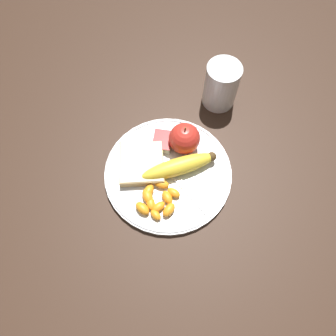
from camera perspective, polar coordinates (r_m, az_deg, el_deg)
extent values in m
plane|color=#332116|center=(0.72, 0.00, -1.09)|extent=(3.00, 3.00, 0.00)
cylinder|color=silver|center=(0.71, 0.00, -0.89)|extent=(0.28, 0.28, 0.01)
torus|color=silver|center=(0.71, 0.00, -0.69)|extent=(0.27, 0.27, 0.01)
cylinder|color=silver|center=(0.79, 9.24, 14.04)|extent=(0.08, 0.08, 0.11)
cylinder|color=yellow|center=(0.79, 9.14, 13.62)|extent=(0.07, 0.07, 0.09)
sphere|color=red|center=(0.71, 2.88, 5.15)|extent=(0.07, 0.07, 0.07)
cylinder|color=brown|center=(0.68, 3.02, 6.78)|extent=(0.00, 0.00, 0.01)
ellipsoid|color=yellow|center=(0.69, 1.82, 0.25)|extent=(0.11, 0.16, 0.04)
sphere|color=#473319|center=(0.71, 7.61, 1.98)|extent=(0.02, 0.02, 0.02)
cube|color=tan|center=(0.71, -4.58, 0.77)|extent=(0.12, 0.11, 0.02)
cube|color=beige|center=(0.71, -4.58, 0.77)|extent=(0.11, 0.11, 0.02)
cube|color=silver|center=(0.69, 3.00, -3.48)|extent=(0.10, 0.11, 0.00)
cube|color=silver|center=(0.72, -2.08, 2.17)|extent=(0.06, 0.06, 0.00)
cube|color=silver|center=(0.73, -0.96, 4.58)|extent=(0.05, 0.04, 0.02)
cube|color=#B21E1E|center=(0.72, -0.98, 5.01)|extent=(0.05, 0.04, 0.00)
ellipsoid|color=orange|center=(0.67, -4.47, -7.03)|extent=(0.04, 0.04, 0.02)
ellipsoid|color=orange|center=(0.69, -1.11, -2.83)|extent=(0.02, 0.03, 0.02)
ellipsoid|color=orange|center=(0.68, 1.00, -4.33)|extent=(0.03, 0.03, 0.02)
ellipsoid|color=orange|center=(0.68, -3.42, -4.07)|extent=(0.04, 0.03, 0.02)
ellipsoid|color=orange|center=(0.67, 0.16, -7.31)|extent=(0.04, 0.03, 0.02)
ellipsoid|color=orange|center=(0.67, -3.03, -6.15)|extent=(0.03, 0.03, 0.02)
ellipsoid|color=orange|center=(0.67, -2.16, -8.17)|extent=(0.03, 0.03, 0.01)
ellipsoid|color=orange|center=(0.68, -0.13, -5.15)|extent=(0.04, 0.03, 0.02)
ellipsoid|color=orange|center=(0.68, -3.58, -4.92)|extent=(0.04, 0.03, 0.02)
ellipsoid|color=orange|center=(0.67, -1.62, -6.77)|extent=(0.03, 0.03, 0.02)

